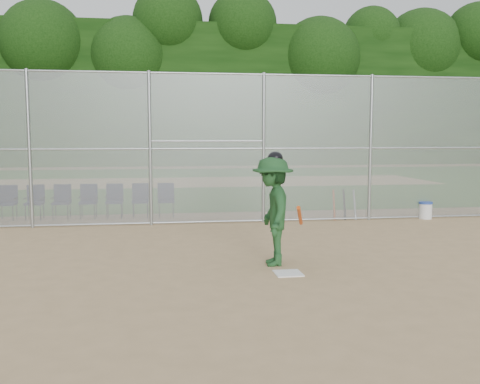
{
  "coord_description": "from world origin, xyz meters",
  "views": [
    {
      "loc": [
        -1.68,
        -9.1,
        2.33
      ],
      "look_at": [
        0.0,
        2.5,
        1.1
      ],
      "focal_mm": 40.0,
      "sensor_mm": 36.0,
      "label": 1
    }
  ],
  "objects": [
    {
      "name": "batter_at_plate",
      "position": [
        0.27,
        0.26,
        1.0
      ],
      "size": [
        0.97,
        1.45,
        2.06
      ],
      "color": "#1E4B23",
      "rests_on": "ground"
    },
    {
      "name": "chair_1",
      "position": [
        -5.26,
        6.4,
        0.48
      ],
      "size": [
        0.54,
        0.52,
        0.96
      ],
      "primitive_type": null,
      "color": "#10183C",
      "rests_on": "ground"
    },
    {
      "name": "dirt_patch_far",
      "position": [
        0.0,
        18.0,
        0.01
      ],
      "size": [
        24.0,
        24.0,
        0.0
      ],
      "primitive_type": "plane",
      "color": "tan",
      "rests_on": "ground"
    },
    {
      "name": "chair_2",
      "position": [
        -4.53,
        6.4,
        0.48
      ],
      "size": [
        0.54,
        0.52,
        0.96
      ],
      "primitive_type": null,
      "color": "#10183C",
      "rests_on": "ground"
    },
    {
      "name": "spare_bats",
      "position": [
        3.33,
        5.12,
        0.42
      ],
      "size": [
        0.66,
        0.29,
        0.84
      ],
      "color": "#D84C14",
      "rests_on": "ground"
    },
    {
      "name": "water_cooler",
      "position": [
        5.66,
        4.95,
        0.24
      ],
      "size": [
        0.38,
        0.38,
        0.48
      ],
      "color": "white",
      "rests_on": "ground"
    },
    {
      "name": "ground",
      "position": [
        0.0,
        0.0,
        0.0
      ],
      "size": [
        100.0,
        100.0,
        0.0
      ],
      "primitive_type": "plane",
      "color": "tan",
      "rests_on": "ground"
    },
    {
      "name": "grass_strip",
      "position": [
        0.0,
        18.0,
        0.01
      ],
      "size": [
        100.0,
        100.0,
        0.0
      ],
      "primitive_type": "plane",
      "color": "#2C631D",
      "rests_on": "ground"
    },
    {
      "name": "chair_0",
      "position": [
        -5.99,
        6.4,
        0.48
      ],
      "size": [
        0.54,
        0.52,
        0.96
      ],
      "primitive_type": null,
      "color": "#10183C",
      "rests_on": "ground"
    },
    {
      "name": "home_plate",
      "position": [
        0.4,
        -0.44,
        0.01
      ],
      "size": [
        0.46,
        0.46,
        0.02
      ],
      "primitive_type": "cube",
      "rotation": [
        0.0,
        0.0,
        0.02
      ],
      "color": "white",
      "rests_on": "ground"
    },
    {
      "name": "chair_5",
      "position": [
        -2.33,
        6.4,
        0.48
      ],
      "size": [
        0.54,
        0.52,
        0.96
      ],
      "primitive_type": null,
      "color": "#10183C",
      "rests_on": "ground"
    },
    {
      "name": "chair_6",
      "position": [
        -1.6,
        6.4,
        0.48
      ],
      "size": [
        0.54,
        0.52,
        0.96
      ],
      "primitive_type": null,
      "color": "#10183C",
      "rests_on": "ground"
    },
    {
      "name": "chair_4",
      "position": [
        -3.06,
        6.4,
        0.48
      ],
      "size": [
        0.54,
        0.52,
        0.96
      ],
      "primitive_type": null,
      "color": "#10183C",
      "rests_on": "ground"
    },
    {
      "name": "backstop_fence",
      "position": [
        0.0,
        5.0,
        2.07
      ],
      "size": [
        16.09,
        0.09,
        4.0
      ],
      "color": "gray",
      "rests_on": "ground"
    },
    {
      "name": "chair_3",
      "position": [
        -3.8,
        6.4,
        0.48
      ],
      "size": [
        0.54,
        0.52,
        0.96
      ],
      "primitive_type": null,
      "color": "#10183C",
      "rests_on": "ground"
    },
    {
      "name": "treeline",
      "position": [
        0.0,
        20.0,
        5.5
      ],
      "size": [
        81.0,
        60.0,
        11.0
      ],
      "color": "black",
      "rests_on": "ground"
    }
  ]
}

